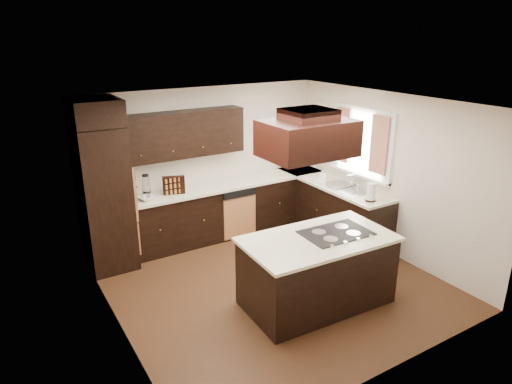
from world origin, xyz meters
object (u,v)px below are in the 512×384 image
at_px(oven_column, 105,199).
at_px(spice_rack, 174,185).
at_px(island, 317,272).
at_px(range_hood, 308,138).

height_order(oven_column, spice_rack, oven_column).
height_order(oven_column, island, oven_column).
distance_m(oven_column, spice_rack, 1.08).
bearing_deg(oven_column, spice_rack, 2.84).
relative_size(range_hood, spice_rack, 3.06).
bearing_deg(spice_rack, island, -50.86).
height_order(range_hood, spice_rack, range_hood).
distance_m(island, range_hood, 1.73).
relative_size(island, spice_rack, 5.30).
bearing_deg(range_hood, oven_column, 129.74).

